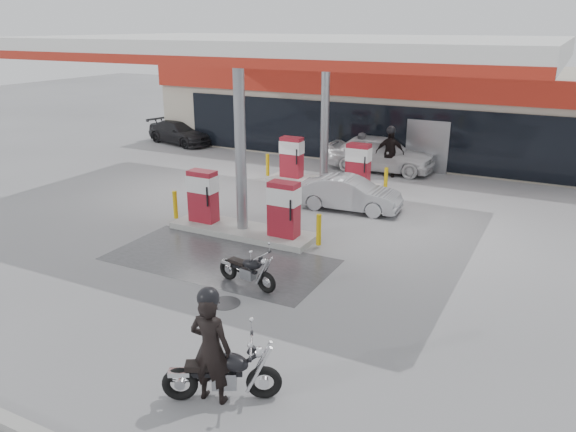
% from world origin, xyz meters
% --- Properties ---
extents(ground, '(90.00, 90.00, 0.00)m').
position_xyz_m(ground, '(0.00, 0.00, 0.00)').
color(ground, gray).
rests_on(ground, ground).
extents(wet_patch, '(6.00, 3.00, 0.00)m').
position_xyz_m(wet_patch, '(0.50, 0.00, 0.00)').
color(wet_patch, '#4C4C4F').
rests_on(wet_patch, ground).
extents(drain_cover, '(0.70, 0.70, 0.01)m').
position_xyz_m(drain_cover, '(2.00, -2.00, 0.00)').
color(drain_cover, '#38383A').
rests_on(drain_cover, ground).
extents(store_building, '(22.00, 8.22, 4.00)m').
position_xyz_m(store_building, '(0.01, 15.94, 2.01)').
color(store_building, '#B9AF9B').
rests_on(store_building, ground).
extents(canopy, '(16.00, 10.02, 5.51)m').
position_xyz_m(canopy, '(0.00, 5.00, 5.27)').
color(canopy, silver).
rests_on(canopy, ground).
extents(pump_island_near, '(5.14, 1.30, 1.78)m').
position_xyz_m(pump_island_near, '(0.00, 2.00, 0.71)').
color(pump_island_near, '#9E9E99').
rests_on(pump_island_near, ground).
extents(pump_island_far, '(5.14, 1.30, 1.78)m').
position_xyz_m(pump_island_far, '(0.00, 8.00, 0.71)').
color(pump_island_far, '#9E9E99').
rests_on(pump_island_far, ground).
extents(main_motorcycle, '(1.82, 1.14, 1.03)m').
position_xyz_m(main_motorcycle, '(3.88, -4.86, 0.46)').
color(main_motorcycle, black).
rests_on(main_motorcycle, ground).
extents(biker_main, '(0.76, 0.54, 1.94)m').
position_xyz_m(biker_main, '(3.71, -4.96, 0.97)').
color(biker_main, black).
rests_on(biker_main, ground).
extents(parked_motorcycle, '(1.73, 0.70, 0.89)m').
position_xyz_m(parked_motorcycle, '(2.01, -1.00, 0.40)').
color(parked_motorcycle, black).
rests_on(parked_motorcycle, ground).
extents(sedan_white, '(4.62, 2.00, 1.55)m').
position_xyz_m(sedan_white, '(1.22, 11.20, 0.78)').
color(sedan_white, silver).
rests_on(sedan_white, ground).
extents(attendant, '(0.84, 0.96, 1.67)m').
position_xyz_m(attendant, '(0.52, 10.80, 0.83)').
color(attendant, slate).
rests_on(attendant, ground).
extents(hatchback_silver, '(3.55, 1.46, 1.14)m').
position_xyz_m(hatchback_silver, '(2.00, 5.60, 0.57)').
color(hatchback_silver, '#9B9DA2').
rests_on(hatchback_silver, ground).
extents(parked_car_left, '(4.40, 2.66, 1.19)m').
position_xyz_m(parked_car_left, '(-10.00, 12.00, 0.60)').
color(parked_car_left, black).
rests_on(parked_car_left, ground).
extents(biker_walking, '(1.24, 0.81, 1.96)m').
position_xyz_m(biker_walking, '(1.82, 10.53, 0.98)').
color(biker_walking, black).
rests_on(biker_walking, ground).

